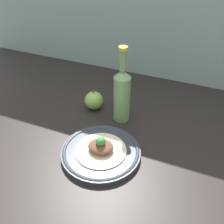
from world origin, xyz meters
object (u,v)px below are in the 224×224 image
at_px(plate, 101,152).
at_px(cider_bottle, 122,93).
at_px(apple, 94,100).
at_px(plated_food, 101,147).

height_order(plate, cider_bottle, cider_bottle).
bearing_deg(cider_bottle, apple, 170.11).
xyz_separation_m(plate, cider_bottle, (-0.01, 0.21, 0.10)).
height_order(plated_food, apple, apple).
bearing_deg(plated_food, cider_bottle, 92.10).
bearing_deg(plate, plated_food, -63.43).
relative_size(plate, cider_bottle, 0.89).
distance_m(plate, cider_bottle, 0.23).
height_order(plate, plated_food, plated_food).
distance_m(plated_food, cider_bottle, 0.22).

